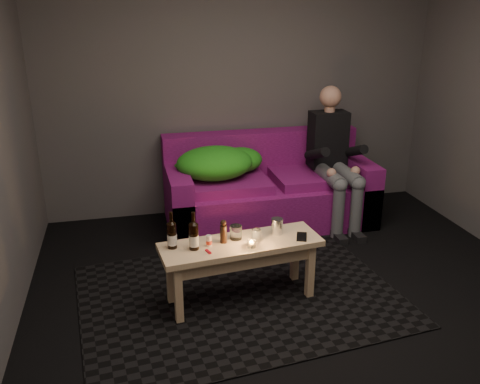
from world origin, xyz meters
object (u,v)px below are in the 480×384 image
at_px(beer_bottle_b, 194,236).
at_px(sofa, 268,191).
at_px(steel_cup, 277,226).
at_px(beer_bottle_a, 172,235).
at_px(person, 334,155).
at_px(coffee_table, 241,253).

bearing_deg(beer_bottle_b, sofa, 56.12).
bearing_deg(steel_cup, beer_bottle_a, -176.06).
distance_m(sofa, person, 0.74).
xyz_separation_m(person, beer_bottle_a, (-1.70, -1.19, -0.12)).
distance_m(coffee_table, beer_bottle_b, 0.39).
xyz_separation_m(beer_bottle_b, steel_cup, (0.64, 0.11, -0.04)).
height_order(sofa, coffee_table, sofa).
bearing_deg(person, sofa, 165.07).
relative_size(person, steel_cup, 11.23).
xyz_separation_m(coffee_table, steel_cup, (0.29, 0.08, 0.14)).
relative_size(sofa, coffee_table, 1.67).
bearing_deg(beer_bottle_b, person, 38.62).
xyz_separation_m(sofa, beer_bottle_b, (-0.95, -1.41, 0.27)).
height_order(person, coffee_table, person).
distance_m(coffee_table, beer_bottle_a, 0.52).
height_order(beer_bottle_a, steel_cup, beer_bottle_a).
relative_size(beer_bottle_b, steel_cup, 2.32).
bearing_deg(sofa, person, -14.93).
relative_size(person, coffee_table, 1.12).
xyz_separation_m(sofa, coffee_table, (-0.60, -1.38, 0.08)).
xyz_separation_m(beer_bottle_a, beer_bottle_b, (0.15, -0.05, 0.00)).
height_order(sofa, beer_bottle_a, sofa).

